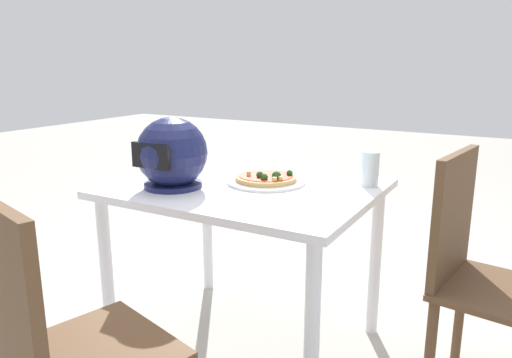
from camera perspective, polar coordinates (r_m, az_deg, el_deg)
name	(u,v)px	position (r m, az deg, el deg)	size (l,w,h in m)	color
ground_plane	(247,341)	(2.25, -1.09, -18.52)	(14.00, 14.00, 0.00)	#B2ADA3
dining_table	(246,206)	(1.99, -1.17, -3.19)	(1.02, 0.82, 0.71)	white
pizza_plate	(266,182)	(1.99, 1.17, -0.30)	(0.32, 0.32, 0.01)	white
pizza	(266,178)	(1.98, 1.24, 0.18)	(0.25, 0.25, 0.05)	tan
motorcycle_helmet	(172,154)	(1.92, -9.85, 2.89)	(0.28, 0.28, 0.28)	#191E4C
drinking_glass	(370,169)	(1.98, 13.25, 1.14)	(0.07, 0.07, 0.14)	silver
chair_far	(55,346)	(1.37, -22.54, -17.70)	(0.49, 0.49, 0.90)	brown
chair_side	(477,268)	(1.86, 24.50, -9.48)	(0.45, 0.45, 0.90)	brown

